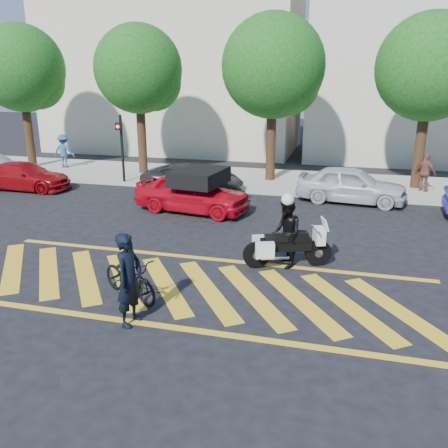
% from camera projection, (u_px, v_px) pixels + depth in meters
% --- Properties ---
extents(ground, '(90.00, 90.00, 0.00)m').
position_uv_depth(ground, '(188.00, 287.00, 11.57)').
color(ground, black).
rests_on(ground, ground).
extents(sidewalk, '(60.00, 5.00, 0.15)m').
position_uv_depth(sidewalk, '(270.00, 181.00, 22.59)').
color(sidewalk, '#9E998E').
rests_on(sidewalk, ground).
extents(crosswalk, '(12.33, 4.00, 0.01)m').
position_uv_depth(crosswalk, '(187.00, 287.00, 11.58)').
color(crosswalk, gold).
rests_on(crosswalk, ground).
extents(building_left, '(16.00, 8.00, 10.00)m').
position_uv_depth(building_left, '(175.00, 72.00, 31.32)').
color(building_left, beige).
rests_on(building_left, ground).
extents(tree_far_left, '(4.40, 4.40, 7.41)m').
position_uv_depth(tree_far_left, '(24.00, 71.00, 24.26)').
color(tree_far_left, black).
rests_on(tree_far_left, ground).
extents(tree_left, '(4.20, 4.20, 7.26)m').
position_uv_depth(tree_left, '(141.00, 73.00, 22.70)').
color(tree_left, black).
rests_on(tree_left, ground).
extents(tree_center, '(4.60, 4.60, 7.56)m').
position_uv_depth(tree_center, '(276.00, 70.00, 21.09)').
color(tree_center, black).
rests_on(tree_center, ground).
extents(tree_right, '(4.40, 4.40, 7.41)m').
position_uv_depth(tree_right, '(433.00, 71.00, 19.53)').
color(tree_right, black).
rests_on(tree_right, ground).
extents(signal_pole, '(0.28, 0.43, 3.20)m').
position_uv_depth(signal_pole, '(121.00, 143.00, 21.52)').
color(signal_pole, black).
rests_on(signal_pole, ground).
extents(officer_bike, '(0.56, 0.78, 1.99)m').
position_uv_depth(officer_bike, '(129.00, 280.00, 9.61)').
color(officer_bike, black).
rests_on(officer_bike, ground).
extents(bicycle, '(1.97, 1.49, 0.99)m').
position_uv_depth(bicycle, '(130.00, 278.00, 10.90)').
color(bicycle, black).
rests_on(bicycle, ground).
extents(police_motorcycle, '(2.31, 1.23, 1.06)m').
position_uv_depth(police_motorcycle, '(286.00, 246.00, 12.65)').
color(police_motorcycle, black).
rests_on(police_motorcycle, ground).
extents(officer_moto, '(0.98, 1.10, 1.87)m').
position_uv_depth(officer_moto, '(286.00, 233.00, 12.55)').
color(officer_moto, black).
rests_on(officer_moto, ground).
extents(red_convertible, '(4.54, 2.36, 1.47)m').
position_uv_depth(red_convertible, '(192.00, 192.00, 17.64)').
color(red_convertible, '#BA0817').
rests_on(red_convertible, ground).
extents(parked_left, '(4.14, 1.75, 1.19)m').
position_uv_depth(parked_left, '(25.00, 176.00, 21.07)').
color(parked_left, maroon).
rests_on(parked_left, ground).
extents(parked_mid_left, '(4.45, 2.16, 1.22)m').
position_uv_depth(parked_mid_left, '(193.00, 178.00, 20.56)').
color(parked_mid_left, black).
rests_on(parked_mid_left, ground).
extents(parked_mid_right, '(4.43, 2.15, 1.46)m').
position_uv_depth(parked_mid_right, '(351.00, 185.00, 18.91)').
color(parked_mid_right, silver).
rests_on(parked_mid_right, ground).
extents(pedestrian_left, '(1.17, 0.73, 1.74)m').
position_uv_depth(pedestrian_left, '(64.00, 151.00, 25.15)').
color(pedestrian_left, '#2C527A').
rests_on(pedestrian_left, sidewalk).
extents(pedestrian_right, '(1.00, 0.91, 1.63)m').
position_uv_depth(pedestrian_right, '(425.00, 172.00, 20.03)').
color(pedestrian_right, brown).
rests_on(pedestrian_right, sidewalk).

